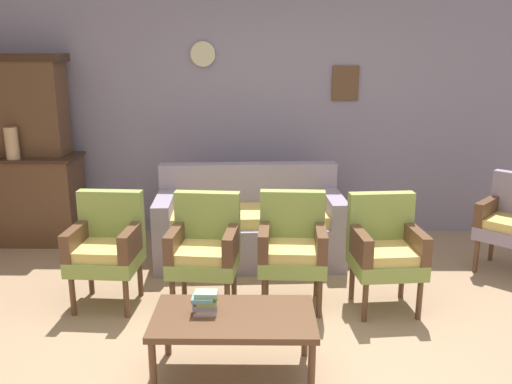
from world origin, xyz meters
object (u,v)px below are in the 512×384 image
at_px(armchair_near_cabinet, 292,245).
at_px(side_cabinet, 27,199).
at_px(floral_couch, 249,227).
at_px(armchair_near_couch_end, 205,246).
at_px(armchair_by_doorway, 385,247).
at_px(vase_on_cabinet, 12,143).
at_px(coffee_table, 234,322).
at_px(armchair_row_middle, 107,244).
at_px(book_stack_on_table, 205,302).

bearing_deg(armchair_near_cabinet, side_cabinet, 152.20).
distance_m(floral_couch, armchair_near_couch_end, 1.06).
height_order(side_cabinet, armchair_near_cabinet, side_cabinet).
bearing_deg(armchair_by_doorway, side_cabinet, 156.69).
bearing_deg(floral_couch, vase_on_cabinet, 172.33).
bearing_deg(armchair_near_cabinet, coffee_table, -112.04).
bearing_deg(armchair_row_middle, armchair_by_doorway, -1.02).
bearing_deg(coffee_table, armchair_near_couch_end, 105.97).
xyz_separation_m(vase_on_cabinet, armchair_near_cabinet, (2.74, -1.27, -0.59)).
xyz_separation_m(armchair_near_couch_end, coffee_table, (0.28, -0.97, -0.12)).
relative_size(side_cabinet, armchair_row_middle, 1.28).
distance_m(floral_couch, coffee_table, 1.96).
bearing_deg(armchair_near_cabinet, armchair_by_doorway, -3.84).
relative_size(side_cabinet, armchair_near_cabinet, 1.28).
bearing_deg(armchair_near_couch_end, side_cabinet, 144.04).
height_order(floral_couch, armchair_by_doorway, same).
relative_size(armchair_near_couch_end, armchair_near_cabinet, 1.00).
relative_size(armchair_row_middle, coffee_table, 0.90).
relative_size(armchair_by_doorway, book_stack_on_table, 5.75).
distance_m(vase_on_cabinet, armchair_by_doorway, 3.75).
bearing_deg(armchair_row_middle, armchair_near_cabinet, 0.37).
xyz_separation_m(floral_couch, armchair_row_middle, (-1.11, -0.96, 0.17)).
bearing_deg(side_cabinet, floral_couch, -11.78).
distance_m(armchair_row_middle, armchair_near_cabinet, 1.47).
bearing_deg(armchair_by_doorway, armchair_near_cabinet, 176.16).
relative_size(floral_couch, armchair_by_doorway, 2.01).
xyz_separation_m(vase_on_cabinet, armchair_row_middle, (1.27, -1.28, -0.59)).
bearing_deg(armchair_row_middle, vase_on_cabinet, 134.87).
relative_size(floral_couch, armchair_row_middle, 2.01).
xyz_separation_m(floral_couch, armchair_near_cabinet, (0.36, -0.95, 0.17)).
xyz_separation_m(side_cabinet, floral_couch, (2.37, -0.49, -0.14)).
distance_m(armchair_row_middle, book_stack_on_table, 1.32).
xyz_separation_m(floral_couch, armchair_near_couch_end, (-0.33, -0.99, 0.17)).
relative_size(side_cabinet, armchair_near_couch_end, 1.28).
distance_m(armchair_row_middle, coffee_table, 1.47).
distance_m(armchair_near_cabinet, coffee_table, 1.10).
bearing_deg(armchair_near_couch_end, coffee_table, -74.03).
bearing_deg(side_cabinet, armchair_near_couch_end, -35.96).
distance_m(floral_couch, armchair_near_cabinet, 1.03).
relative_size(vase_on_cabinet, armchair_by_doorway, 0.36).
xyz_separation_m(armchair_row_middle, armchair_near_couch_end, (0.78, -0.03, 0.00)).
relative_size(side_cabinet, book_stack_on_table, 7.38).
bearing_deg(side_cabinet, book_stack_on_table, -48.57).
distance_m(armchair_row_middle, armchair_by_doorway, 2.19).
bearing_deg(floral_couch, book_stack_on_table, -96.61).
distance_m(vase_on_cabinet, armchair_near_cabinet, 3.08).
bearing_deg(side_cabinet, coffee_table, -46.60).
height_order(armchair_near_couch_end, armchair_by_doorway, same).
xyz_separation_m(coffee_table, book_stack_on_table, (-0.17, 0.02, 0.12)).
bearing_deg(armchair_row_middle, coffee_table, -43.50).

